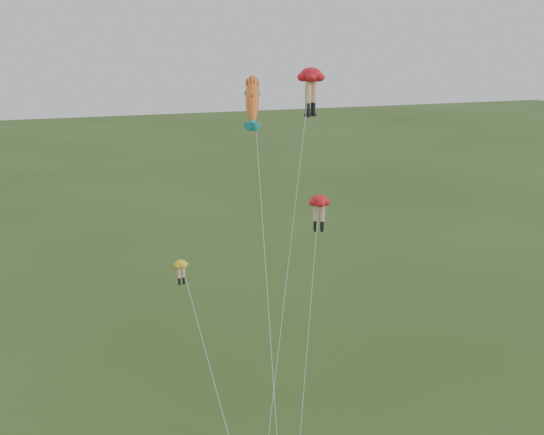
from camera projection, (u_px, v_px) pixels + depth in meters
name	position (u px, v px, depth m)	size (l,w,h in m)	color
legs_kite_red_high	(311.00, 82.00, 36.41)	(6.90, 9.85, 19.25)	red
legs_kite_red_mid	(319.00, 208.00, 33.29)	(3.74, 5.54, 12.68)	red
legs_kite_yellow	(185.00, 279.00, 33.30)	(1.57, 10.43, 9.09)	yellow
fish_kite	(252.00, 100.00, 35.21)	(3.00, 12.34, 19.12)	yellow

